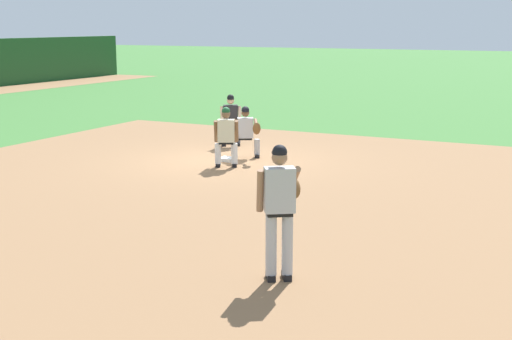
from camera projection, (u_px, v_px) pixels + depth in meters
ground_plane at (227, 161)px, 18.00m from camera, size 160.00×160.00×0.00m
infield_dirt_patch at (245, 202)px, 13.82m from camera, size 18.00×18.00×0.01m
first_base_bag at (227, 159)px, 17.99m from camera, size 0.38×0.38×0.09m
baseball at (261, 197)px, 14.10m from camera, size 0.07×0.07×0.07m
pitcher at (280, 204)px, 9.47m from camera, size 0.84×0.57×1.86m
first_baseman at (246, 130)px, 18.25m from camera, size 0.82×1.03×1.34m
baserunner at (226, 135)px, 17.10m from camera, size 0.61×0.67×1.46m
umpire at (231, 118)px, 20.11m from camera, size 0.63×0.68×1.46m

